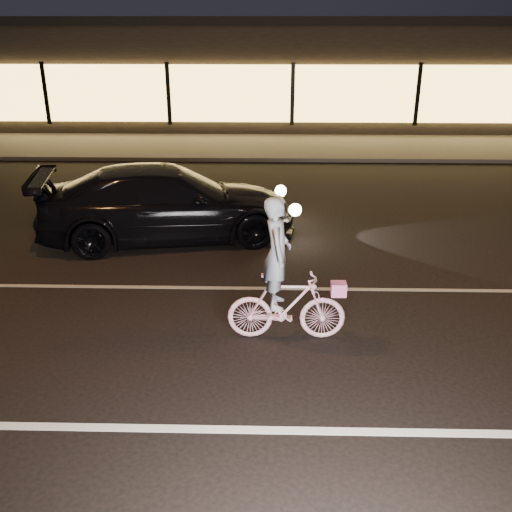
{
  "coord_description": "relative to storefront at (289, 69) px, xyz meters",
  "views": [
    {
      "loc": [
        -0.8,
        -6.44,
        4.09
      ],
      "look_at": [
        -0.97,
        0.6,
        1.16
      ],
      "focal_mm": 40.0,
      "sensor_mm": 36.0,
      "label": 1
    }
  ],
  "objects": [
    {
      "name": "ground",
      "position": [
        0.0,
        -18.97,
        -2.15
      ],
      "size": [
        90.0,
        90.0,
        0.0
      ],
      "primitive_type": "plane",
      "color": "black",
      "rests_on": "ground"
    },
    {
      "name": "storefront",
      "position": [
        0.0,
        0.0,
        0.0
      ],
      "size": [
        25.4,
        8.42,
        4.2
      ],
      "color": "black",
      "rests_on": "ground"
    },
    {
      "name": "sidewalk",
      "position": [
        0.0,
        -5.97,
        -2.09
      ],
      "size": [
        30.0,
        4.0,
        0.12
      ],
      "primitive_type": "cube",
      "color": "#383533",
      "rests_on": "ground"
    },
    {
      "name": "lane_stripe_far",
      "position": [
        0.0,
        -16.97,
        -2.14
      ],
      "size": [
        60.0,
        0.1,
        0.01
      ],
      "primitive_type": "cube",
      "color": "gray",
      "rests_on": "ground"
    },
    {
      "name": "cyclist",
      "position": [
        -0.59,
        -18.52,
        -1.43
      ],
      "size": [
        1.61,
        0.56,
        2.03
      ],
      "rotation": [
        0.0,
        0.0,
        1.57
      ],
      "color": "#D64271",
      "rests_on": "ground"
    },
    {
      "name": "sedan",
      "position": [
        -2.8,
        -14.64,
        -1.42
      ],
      "size": [
        5.34,
        2.99,
        1.46
      ],
      "rotation": [
        0.0,
        0.0,
        1.77
      ],
      "color": "black",
      "rests_on": "ground"
    },
    {
      "name": "lane_stripe_near",
      "position": [
        0.0,
        -20.47,
        -2.14
      ],
      "size": [
        60.0,
        0.12,
        0.01
      ],
      "primitive_type": "cube",
      "color": "silver",
      "rests_on": "ground"
    }
  ]
}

